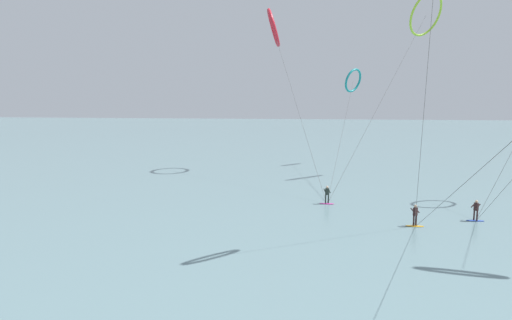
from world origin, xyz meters
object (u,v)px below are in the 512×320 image
object	(u,v)px
surfer_cobalt	(476,212)
kite_crimson	(274,28)
kite_teal	(353,81)
kite_lime	(426,14)
surfer_magenta	(327,196)
surfer_amber	(415,217)

from	to	relation	value
surfer_cobalt	kite_crimson	world-z (taller)	kite_crimson
kite_teal	kite_lime	distance (m)	14.13
surfer_magenta	kite_crimson	world-z (taller)	kite_crimson
surfer_cobalt	surfer_magenta	bearing A→B (deg)	39.76
surfer_amber	kite_crimson	xyz separation A→B (m)	(-13.35, 25.95, 18.26)
surfer_magenta	kite_crimson	distance (m)	27.63
kite_crimson	kite_lime	bearing A→B (deg)	-103.96
surfer_cobalt	kite_lime	world-z (taller)	kite_lime
surfer_amber	kite_teal	distance (m)	34.62
kite_teal	kite_lime	size ratio (longest dim) A/B	1.25
surfer_cobalt	kite_teal	distance (m)	33.32
surfer_amber	surfer_magenta	bearing A→B (deg)	-83.67
surfer_amber	kite_teal	world-z (taller)	kite_teal
surfer_amber	surfer_magenta	size ratio (longest dim) A/B	1.00
kite_lime	kite_teal	bearing A→B (deg)	-92.06
surfer_amber	surfer_cobalt	xyz separation A→B (m)	(5.14, 2.18, 0.00)
surfer_magenta	surfer_cobalt	bearing A→B (deg)	137.62
surfer_cobalt	kite_crimson	size ratio (longest dim) A/B	0.08
kite_crimson	kite_lime	xyz separation A→B (m)	(18.76, -2.63, 0.79)
surfer_cobalt	kite_lime	bearing A→B (deg)	-31.00
surfer_amber	kite_lime	world-z (taller)	kite_lime
surfer_magenta	surfer_cobalt	world-z (taller)	same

